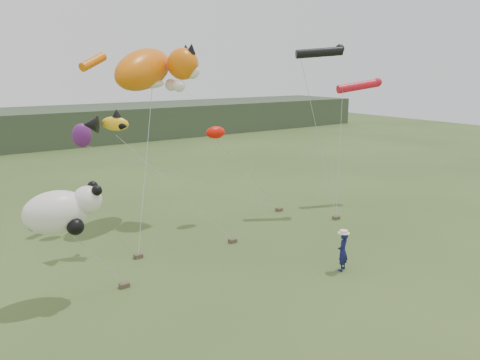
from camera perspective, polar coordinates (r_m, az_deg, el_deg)
name	(u,v)px	position (r m, az deg, el deg)	size (l,w,h in m)	color
ground	(306,274)	(20.74, 8.04, -11.33)	(120.00, 120.00, 0.00)	#385123
headland	(21,129)	(59.60, -25.12, 5.66)	(90.00, 13.00, 4.00)	#2D3D28
festival_attendant	(343,251)	(21.10, 12.42, -8.49)	(0.64, 0.42, 1.76)	#14174B
sandbag_anchors	(233,238)	(24.44, -0.81, -7.04)	(13.92, 4.83, 0.19)	brown
cat_kite	(152,69)	(27.05, -10.63, 13.19)	(6.25, 4.59, 3.09)	orange
fish_kite	(106,123)	(22.55, -15.99, 6.64)	(2.23, 1.46, 1.06)	yellow
tube_kites	(344,70)	(30.30, 12.62, 12.90)	(6.63, 1.81, 2.97)	black
panda_kite	(62,211)	(18.46, -20.90, -3.52)	(2.83, 1.83, 1.76)	white
misc_kites	(137,134)	(25.78, -12.49, 5.48)	(7.81, 3.07, 1.24)	#F11204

